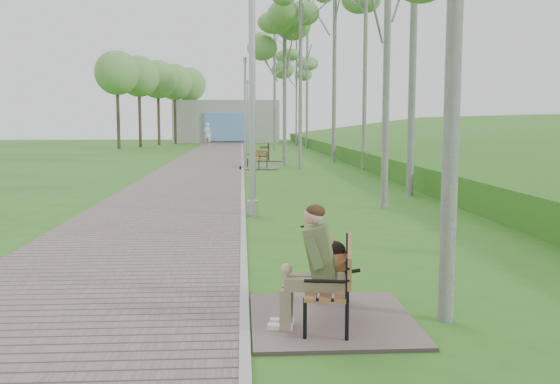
% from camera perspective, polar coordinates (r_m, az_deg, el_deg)
% --- Properties ---
extents(ground, '(120.00, 120.00, 0.00)m').
position_cam_1_polar(ground, '(10.41, -3.35, -4.66)').
color(ground, '#2E6B1F').
rests_on(ground, ground).
extents(walkway, '(3.50, 67.00, 0.04)m').
position_cam_1_polar(walkway, '(31.82, -6.60, 2.85)').
color(walkway, '#685954').
rests_on(walkway, ground).
extents(kerb, '(0.10, 67.00, 0.05)m').
position_cam_1_polar(kerb, '(31.77, -3.45, 2.89)').
color(kerb, '#999993').
rests_on(kerb, ground).
extents(embankment, '(14.00, 70.00, 1.60)m').
position_cam_1_polar(embankment, '(32.58, 18.19, 2.62)').
color(embankment, '#417922').
rests_on(embankment, ground).
extents(building_north, '(10.00, 5.20, 4.00)m').
position_cam_1_polar(building_north, '(61.20, -4.90, 6.44)').
color(building_north, '#9E9E99').
rests_on(building_north, ground).
extents(bench_main, '(1.63, 1.81, 1.42)m').
position_cam_1_polar(bench_main, '(6.28, 4.06, -8.43)').
color(bench_main, '#685954').
rests_on(bench_main, ground).
extents(bench_second, '(1.59, 1.76, 0.97)m').
position_cam_1_polar(bench_second, '(26.66, -2.10, 2.53)').
color(bench_second, '#685954').
rests_on(bench_second, ground).
extents(bench_third, '(1.91, 2.13, 1.18)m').
position_cam_1_polar(bench_third, '(31.99, -1.46, 3.27)').
color(bench_third, '#685954').
rests_on(bench_third, ground).
extents(lamp_post_near, '(0.23, 0.23, 5.90)m').
position_cam_1_polar(lamp_post_near, '(13.15, -2.56, 9.74)').
color(lamp_post_near, '#A1A4A9').
rests_on(lamp_post_near, ground).
extents(lamp_post_second, '(0.19, 0.19, 4.85)m').
position_cam_1_polar(lamp_post_second, '(28.31, -3.20, 6.99)').
color(lamp_post_second, '#A1A4A9').
rests_on(lamp_post_second, ground).
extents(lamp_post_third, '(0.17, 0.17, 4.50)m').
position_cam_1_polar(lamp_post_third, '(38.50, -2.96, 6.61)').
color(lamp_post_third, '#A1A4A9').
rests_on(lamp_post_third, ground).
extents(lamp_post_far, '(0.22, 0.22, 5.70)m').
position_cam_1_polar(lamp_post_far, '(56.43, -3.19, 7.13)').
color(lamp_post_far, '#A1A4A9').
rests_on(lamp_post_far, ground).
extents(pedestrian_near, '(0.81, 0.68, 1.90)m').
position_cam_1_polar(pedestrian_near, '(51.45, -6.65, 5.25)').
color(pedestrian_near, white).
rests_on(pedestrian_near, ground).
extents(birch_mid_a, '(2.29, 2.29, 7.61)m').
position_cam_1_polar(birch_mid_a, '(26.31, 1.90, 15.14)').
color(birch_mid_a, silver).
rests_on(birch_mid_a, ground).
extents(birch_mid_c, '(2.70, 2.70, 7.66)m').
position_cam_1_polar(birch_mid_c, '(28.60, 0.43, 14.52)').
color(birch_mid_c, silver).
rests_on(birch_mid_c, ground).
extents(birch_far_b, '(2.43, 2.43, 8.42)m').
position_cam_1_polar(birch_far_b, '(43.49, -0.49, 12.55)').
color(birch_far_b, silver).
rests_on(birch_far_b, ground).
extents(birch_far_c, '(2.94, 2.94, 11.72)m').
position_cam_1_polar(birch_far_c, '(47.07, 2.52, 15.26)').
color(birch_far_c, silver).
rests_on(birch_far_c, ground).
extents(birch_distant_b, '(2.63, 2.63, 9.11)m').
position_cam_1_polar(birch_distant_b, '(51.70, 1.52, 12.19)').
color(birch_distant_b, silver).
rests_on(birch_distant_b, ground).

